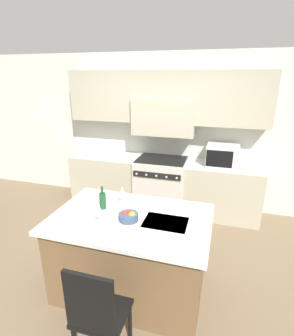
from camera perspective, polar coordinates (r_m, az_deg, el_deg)
name	(u,v)px	position (r m, az deg, el deg)	size (l,w,h in m)	color
ground_plane	(130,267)	(3.60, -3.73, -20.63)	(10.00, 10.00, 0.00)	#7A664C
back_cabinetry	(166,119)	(4.66, 4.14, 10.51)	(10.00, 0.46, 2.70)	silver
back_counter	(161,184)	(4.73, 3.14, -3.52)	(3.36, 0.62, 0.93)	#B2AD93
range_stove	(161,184)	(4.71, 3.08, -3.53)	(0.87, 0.70, 0.95)	beige
microwave	(223,155)	(4.41, 16.14, 2.64)	(0.51, 0.43, 0.32)	silver
kitchen_island	(132,253)	(3.04, -3.38, -18.02)	(1.65, 1.08, 0.92)	brown
island_chair	(97,312)	(2.40, -10.84, -28.47)	(0.42, 0.40, 0.99)	black
wine_bottle	(103,200)	(2.94, -9.62, -6.92)	(0.07, 0.07, 0.26)	#194723
wine_glass_near	(99,210)	(2.65, -10.45, -8.92)	(0.08, 0.08, 0.21)	white
wine_glass_far	(122,192)	(2.99, -5.38, -5.25)	(0.08, 0.08, 0.21)	white
fruit_bowl	(129,216)	(2.71, -4.03, -10.42)	(0.20, 0.20, 0.10)	#384C6B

